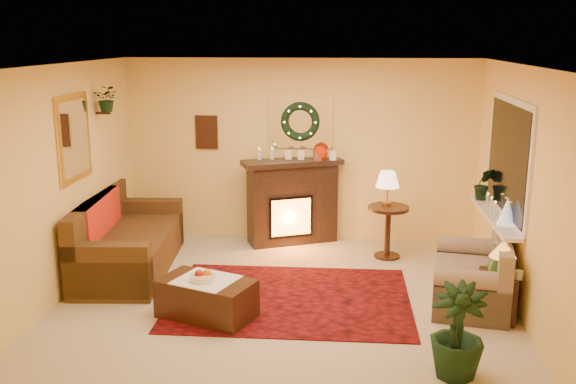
# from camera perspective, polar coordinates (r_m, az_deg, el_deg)

# --- Properties ---
(floor) EXTENTS (5.00, 5.00, 0.00)m
(floor) POSITION_cam_1_polar(r_m,az_deg,el_deg) (7.39, -0.25, -9.35)
(floor) COLOR beige
(floor) RESTS_ON ground
(ceiling) EXTENTS (5.00, 5.00, 0.00)m
(ceiling) POSITION_cam_1_polar(r_m,az_deg,el_deg) (6.81, -0.28, 11.24)
(ceiling) COLOR white
(ceiling) RESTS_ON ground
(wall_back) EXTENTS (5.00, 5.00, 0.00)m
(wall_back) POSITION_cam_1_polar(r_m,az_deg,el_deg) (9.18, 1.10, 3.70)
(wall_back) COLOR #EFD88C
(wall_back) RESTS_ON ground
(wall_front) EXTENTS (5.00, 5.00, 0.00)m
(wall_front) POSITION_cam_1_polar(r_m,az_deg,el_deg) (4.83, -2.87, -5.53)
(wall_front) COLOR #EFD88C
(wall_front) RESTS_ON ground
(wall_left) EXTENTS (4.50, 4.50, 0.00)m
(wall_left) POSITION_cam_1_polar(r_m,az_deg,el_deg) (7.64, -19.28, 0.89)
(wall_left) COLOR #EFD88C
(wall_left) RESTS_ON ground
(wall_right) EXTENTS (4.50, 4.50, 0.00)m
(wall_right) POSITION_cam_1_polar(r_m,az_deg,el_deg) (7.19, 19.98, 0.07)
(wall_right) COLOR #EFD88C
(wall_right) RESTS_ON ground
(area_rug) EXTENTS (2.70, 2.04, 0.01)m
(area_rug) POSITION_cam_1_polar(r_m,az_deg,el_deg) (7.34, 0.20, -9.45)
(area_rug) COLOR maroon
(area_rug) RESTS_ON floor
(sofa) EXTENTS (1.13, 2.26, 0.94)m
(sofa) POSITION_cam_1_polar(r_m,az_deg,el_deg) (8.34, -13.89, -3.90)
(sofa) COLOR brown
(sofa) RESTS_ON floor
(red_throw) EXTENTS (0.83, 1.35, 0.02)m
(red_throw) POSITION_cam_1_polar(r_m,az_deg,el_deg) (8.49, -14.07, -3.41)
(red_throw) COLOR red
(red_throw) RESTS_ON sofa
(fireplace) EXTENTS (1.29, 0.85, 1.14)m
(fireplace) POSITION_cam_1_polar(r_m,az_deg,el_deg) (9.14, 0.38, -1.15)
(fireplace) COLOR #371F16
(fireplace) RESTS_ON floor
(poinsettia) EXTENTS (0.21, 0.21, 0.21)m
(poinsettia) POSITION_cam_1_polar(r_m,az_deg,el_deg) (8.97, 2.87, 3.45)
(poinsettia) COLOR #C62300
(poinsettia) RESTS_ON fireplace
(mantel_candle_a) EXTENTS (0.06, 0.06, 0.18)m
(mantel_candle_a) POSITION_cam_1_polar(r_m,az_deg,el_deg) (9.01, -2.56, 3.24)
(mantel_candle_a) COLOR white
(mantel_candle_a) RESTS_ON fireplace
(mantel_candle_b) EXTENTS (0.06, 0.06, 0.19)m
(mantel_candle_b) POSITION_cam_1_polar(r_m,az_deg,el_deg) (9.03, -1.43, 3.28)
(mantel_candle_b) COLOR white
(mantel_candle_b) RESTS_ON fireplace
(mantel_mirror) EXTENTS (0.92, 0.02, 0.72)m
(mantel_mirror) POSITION_cam_1_polar(r_m,az_deg,el_deg) (9.10, 1.10, 6.16)
(mantel_mirror) COLOR white
(mantel_mirror) RESTS_ON wall_back
(wreath) EXTENTS (0.55, 0.11, 0.55)m
(wreath) POSITION_cam_1_polar(r_m,az_deg,el_deg) (9.06, 1.08, 6.26)
(wreath) COLOR #194719
(wreath) RESTS_ON wall_back
(wall_art) EXTENTS (0.32, 0.03, 0.48)m
(wall_art) POSITION_cam_1_polar(r_m,az_deg,el_deg) (9.32, -7.25, 5.30)
(wall_art) COLOR #381E11
(wall_art) RESTS_ON wall_back
(gold_mirror) EXTENTS (0.03, 0.84, 1.00)m
(gold_mirror) POSITION_cam_1_polar(r_m,az_deg,el_deg) (7.82, -18.51, 4.59)
(gold_mirror) COLOR gold
(gold_mirror) RESTS_ON wall_left
(hanging_plant) EXTENTS (0.33, 0.28, 0.36)m
(hanging_plant) POSITION_cam_1_polar(r_m,az_deg,el_deg) (8.42, -15.71, 6.90)
(hanging_plant) COLOR #194719
(hanging_plant) RESTS_ON wall_left
(loveseat) EXTENTS (0.98, 1.44, 0.77)m
(loveseat) POSITION_cam_1_polar(r_m,az_deg,el_deg) (7.40, 15.98, -6.37)
(loveseat) COLOR tan
(loveseat) RESTS_ON floor
(window_frame) EXTENTS (0.03, 1.86, 1.36)m
(window_frame) POSITION_cam_1_polar(r_m,az_deg,el_deg) (7.66, 19.02, 2.85)
(window_frame) COLOR white
(window_frame) RESTS_ON wall_right
(window_glass) EXTENTS (0.02, 1.70, 1.22)m
(window_glass) POSITION_cam_1_polar(r_m,az_deg,el_deg) (7.66, 18.91, 2.86)
(window_glass) COLOR black
(window_glass) RESTS_ON wall_right
(window_sill) EXTENTS (0.22, 1.86, 0.04)m
(window_sill) POSITION_cam_1_polar(r_m,az_deg,el_deg) (7.78, 17.88, -2.04)
(window_sill) COLOR white
(window_sill) RESTS_ON wall_right
(mini_tree) EXTENTS (0.20, 0.20, 0.30)m
(mini_tree) POSITION_cam_1_polar(r_m,az_deg,el_deg) (7.36, 18.90, -1.63)
(mini_tree) COLOR white
(mini_tree) RESTS_ON window_sill
(sill_plant) EXTENTS (0.29, 0.23, 0.52)m
(sill_plant) POSITION_cam_1_polar(r_m,az_deg,el_deg) (8.37, 16.96, 0.63)
(sill_plant) COLOR #1A4B17
(sill_plant) RESTS_ON window_sill
(side_table_round) EXTENTS (0.57, 0.57, 0.70)m
(side_table_round) POSITION_cam_1_polar(r_m,az_deg,el_deg) (8.67, 8.85, -3.70)
(side_table_round) COLOR black
(side_table_round) RESTS_ON floor
(lamp_cream) EXTENTS (0.31, 0.31, 0.48)m
(lamp_cream) POSITION_cam_1_polar(r_m,az_deg,el_deg) (8.55, 8.80, -0.08)
(lamp_cream) COLOR #FFD2A1
(lamp_cream) RESTS_ON side_table_round
(end_table_square) EXTENTS (0.49, 0.49, 0.49)m
(end_table_square) POSITION_cam_1_polar(r_m,az_deg,el_deg) (7.12, 18.09, -8.61)
(end_table_square) COLOR black
(end_table_square) RESTS_ON floor
(lamp_tiffany) EXTENTS (0.27, 0.27, 0.40)m
(lamp_tiffany) POSITION_cam_1_polar(r_m,az_deg,el_deg) (6.94, 18.58, -5.06)
(lamp_tiffany) COLOR orange
(lamp_tiffany) RESTS_ON end_table_square
(coffee_table) EXTENTS (1.11, 0.86, 0.41)m
(coffee_table) POSITION_cam_1_polar(r_m,az_deg,el_deg) (6.88, -7.25, -9.36)
(coffee_table) COLOR #522112
(coffee_table) RESTS_ON floor
(fruit_bowl) EXTENTS (0.26, 0.26, 0.06)m
(fruit_bowl) POSITION_cam_1_polar(r_m,az_deg,el_deg) (6.77, -7.58, -7.58)
(fruit_bowl) COLOR beige
(fruit_bowl) RESTS_ON coffee_table
(floor_palm) EXTENTS (1.77, 1.77, 2.52)m
(floor_palm) POSITION_cam_1_polar(r_m,az_deg,el_deg) (5.81, 14.83, -11.63)
(floor_palm) COLOR #2E5F27
(floor_palm) RESTS_ON floor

